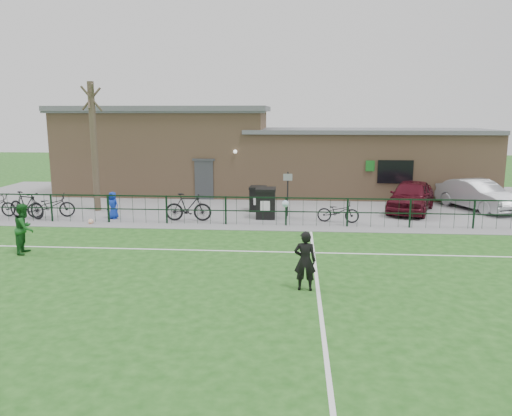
# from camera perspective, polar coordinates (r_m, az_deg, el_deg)

# --- Properties ---
(ground) EXTENTS (90.00, 90.00, 0.00)m
(ground) POSITION_cam_1_polar(r_m,az_deg,el_deg) (13.03, -1.77, -9.76)
(ground) COLOR #1C4F17
(ground) RESTS_ON ground
(paving_strip) EXTENTS (34.00, 13.00, 0.02)m
(paving_strip) POSITION_cam_1_polar(r_m,az_deg,el_deg) (26.06, 1.48, 0.70)
(paving_strip) COLOR slate
(paving_strip) RESTS_ON ground
(pitch_line_touch) EXTENTS (28.00, 0.10, 0.01)m
(pitch_line_touch) POSITION_cam_1_polar(r_m,az_deg,el_deg) (20.49, 0.62, -2.10)
(pitch_line_touch) COLOR white
(pitch_line_touch) RESTS_ON ground
(pitch_line_mid) EXTENTS (28.00, 0.10, 0.01)m
(pitch_line_mid) POSITION_cam_1_polar(r_m,az_deg,el_deg) (16.82, -0.27, -4.98)
(pitch_line_mid) COLOR white
(pitch_line_mid) RESTS_ON ground
(pitch_line_perp) EXTENTS (0.10, 16.00, 0.01)m
(pitch_line_perp) POSITION_cam_1_polar(r_m,az_deg,el_deg) (12.97, 7.18, -9.92)
(pitch_line_perp) COLOR white
(pitch_line_perp) RESTS_ON ground
(perimeter_fence) EXTENTS (28.00, 0.10, 1.20)m
(perimeter_fence) POSITION_cam_1_polar(r_m,az_deg,el_deg) (20.56, 0.66, -0.36)
(perimeter_fence) COLOR black
(perimeter_fence) RESTS_ON ground
(bare_tree) EXTENTS (0.30, 0.30, 6.00)m
(bare_tree) POSITION_cam_1_polar(r_m,az_deg,el_deg) (24.54, -18.01, 6.59)
(bare_tree) COLOR #453829
(bare_tree) RESTS_ON ground
(wheelie_bin_left) EXTENTS (0.84, 0.95, 1.25)m
(wheelie_bin_left) POSITION_cam_1_polar(r_m,az_deg,el_deg) (21.93, 1.12, 0.46)
(wheelie_bin_left) COLOR black
(wheelie_bin_left) RESTS_ON paving_strip
(wheelie_bin_right) EXTENTS (0.76, 0.85, 1.08)m
(wheelie_bin_right) POSITION_cam_1_polar(r_m,az_deg,el_deg) (23.54, 0.22, 0.97)
(wheelie_bin_right) COLOR black
(wheelie_bin_right) RESTS_ON paving_strip
(sign_post) EXTENTS (0.07, 0.07, 2.00)m
(sign_post) POSITION_cam_1_polar(r_m,az_deg,el_deg) (22.32, 3.63, 1.61)
(sign_post) COLOR black
(sign_post) RESTS_ON paving_strip
(car_maroon) EXTENTS (3.18, 4.65, 1.47)m
(car_maroon) POSITION_cam_1_polar(r_m,az_deg,el_deg) (24.43, 17.30, 1.30)
(car_maroon) COLOR #4A0D19
(car_maroon) RESTS_ON paving_strip
(car_silver) EXTENTS (3.14, 4.59, 1.43)m
(car_silver) POSITION_cam_1_polar(r_m,az_deg,el_deg) (26.06, 23.99, 1.38)
(car_silver) COLOR #93959A
(car_silver) RESTS_ON paving_strip
(bicycle_b) EXTENTS (2.06, 1.16, 1.19)m
(bicycle_b) POSITION_cam_1_polar(r_m,az_deg,el_deg) (24.04, -24.76, 0.31)
(bicycle_b) COLOR black
(bicycle_b) RESTS_ON paving_strip
(bicycle_c) EXTENTS (2.12, 1.25, 1.05)m
(bicycle_c) POSITION_cam_1_polar(r_m,az_deg,el_deg) (23.87, -22.37, 0.25)
(bicycle_c) COLOR black
(bicycle_c) RESTS_ON paving_strip
(bicycle_d) EXTENTS (2.01, 0.62, 1.20)m
(bicycle_d) POSITION_cam_1_polar(r_m,az_deg,el_deg) (21.53, -7.74, 0.10)
(bicycle_d) COLOR black
(bicycle_d) RESTS_ON paving_strip
(bicycle_e) EXTENTS (1.82, 0.84, 0.92)m
(bicycle_e) POSITION_cam_1_polar(r_m,az_deg,el_deg) (21.36, 9.37, -0.40)
(bicycle_e) COLOR black
(bicycle_e) RESTS_ON paving_strip
(spectator_child) EXTENTS (0.67, 0.54, 1.19)m
(spectator_child) POSITION_cam_1_polar(r_m,az_deg,el_deg) (22.67, -16.04, 0.30)
(spectator_child) COLOR #1232B1
(spectator_child) RESTS_ON paving_strip
(goalkeeper_kick) EXTENTS (0.98, 2.94, 1.93)m
(goalkeeper_kick) POSITION_cam_1_polar(r_m,az_deg,el_deg) (13.17, 5.54, -5.80)
(goalkeeper_kick) COLOR black
(goalkeeper_kick) RESTS_ON ground
(outfield_player) EXTENTS (0.75, 0.90, 1.67)m
(outfield_player) POSITION_cam_1_polar(r_m,az_deg,el_deg) (18.15, -24.93, -2.12)
(outfield_player) COLOR #18561E
(outfield_player) RESTS_ON ground
(ball_ground) EXTENTS (0.23, 0.23, 0.23)m
(ball_ground) POSITION_cam_1_polar(r_m,az_deg,el_deg) (21.98, -18.35, -1.48)
(ball_ground) COLOR white
(ball_ground) RESTS_ON ground
(clubhouse) EXTENTS (24.25, 5.40, 4.96)m
(clubhouse) POSITION_cam_1_polar(r_m,az_deg,el_deg) (28.81, 0.07, 6.10)
(clubhouse) COLOR #A07C59
(clubhouse) RESTS_ON ground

